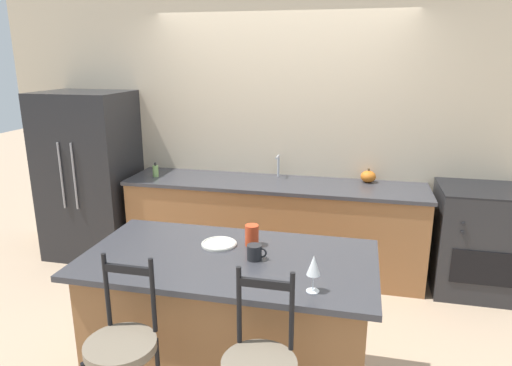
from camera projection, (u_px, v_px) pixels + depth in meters
ground_plane at (266, 285)px, 4.31m from camera, size 18.00×18.00×0.00m
wall_back at (281, 131)px, 4.62m from camera, size 6.00×0.07×2.70m
back_counter at (274, 225)px, 4.55m from camera, size 2.90×0.70×0.91m
sink_faucet at (278, 163)px, 4.58m from camera, size 0.02×0.13×0.22m
kitchen_island at (230, 326)px, 2.81m from camera, size 1.73×0.91×0.95m
refrigerator at (90, 175)px, 4.81m from camera, size 0.89×0.75×1.74m
oven_range at (477, 240)px, 4.11m from camera, size 0.73×0.68×0.97m
dinner_plate at (219, 244)px, 2.85m from camera, size 0.22×0.22×0.02m
wine_glass at (314, 266)px, 2.25m from camera, size 0.07×0.07×0.20m
coffee_mug at (255, 252)px, 2.64m from camera, size 0.12×0.09×0.09m
tumbler_cup at (252, 235)px, 2.83m from camera, size 0.08×0.08×0.13m
pumpkin_decoration at (368, 176)px, 4.39m from camera, size 0.15×0.15×0.14m
soap_bottle at (156, 171)px, 4.60m from camera, size 0.06×0.06×0.14m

